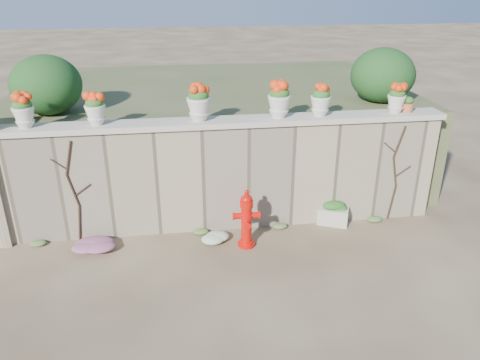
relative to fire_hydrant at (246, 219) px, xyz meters
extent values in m
plane|color=#4B3925|center=(-0.27, -0.98, -0.54)|extent=(80.00, 80.00, 0.00)
cube|color=gray|center=(-0.27, 0.82, 0.46)|extent=(8.00, 0.40, 2.00)
cube|color=beige|center=(-0.27, 0.82, 1.51)|extent=(8.10, 0.52, 0.10)
cube|color=#384C23|center=(-0.27, 4.02, 0.46)|extent=(9.00, 6.00, 2.00)
ellipsoid|color=#143814|center=(-3.47, 2.02, 2.01)|extent=(1.30, 1.30, 1.10)
ellipsoid|color=#143814|center=(3.13, 2.02, 2.01)|extent=(1.30, 1.30, 1.10)
cylinder|color=black|center=(-2.93, 0.60, -0.19)|extent=(0.12, 0.04, 0.70)
cylinder|color=black|center=(-2.96, 0.60, 0.46)|extent=(0.17, 0.04, 0.61)
cylinder|color=black|center=(-2.95, 0.60, 1.06)|extent=(0.18, 0.04, 0.61)
cylinder|color=black|center=(-2.79, 0.60, 0.46)|extent=(0.30, 0.02, 0.22)
cylinder|color=black|center=(-3.12, 0.60, 0.96)|extent=(0.25, 0.02, 0.21)
cylinder|color=black|center=(2.97, 0.60, -0.19)|extent=(0.12, 0.04, 0.70)
cylinder|color=black|center=(2.94, 0.60, 0.46)|extent=(0.17, 0.04, 0.61)
cylinder|color=black|center=(2.95, 0.60, 1.06)|extent=(0.18, 0.04, 0.61)
cylinder|color=black|center=(3.11, 0.60, 0.46)|extent=(0.30, 0.02, 0.22)
cylinder|color=black|center=(2.78, 0.60, 0.96)|extent=(0.25, 0.02, 0.21)
cylinder|color=red|center=(0.00, 0.00, -0.52)|extent=(0.31, 0.31, 0.05)
cylinder|color=red|center=(0.00, 0.00, -0.11)|extent=(0.19, 0.19, 0.68)
cylinder|color=red|center=(0.00, 0.00, 0.06)|extent=(0.23, 0.23, 0.04)
cylinder|color=red|center=(0.00, 0.00, 0.29)|extent=(0.23, 0.23, 0.13)
ellipsoid|color=red|center=(0.00, 0.00, 0.39)|extent=(0.21, 0.21, 0.15)
cylinder|color=red|center=(0.00, 0.00, 0.48)|extent=(0.08, 0.08, 0.11)
cylinder|color=red|center=(-0.15, 0.01, 0.06)|extent=(0.16, 0.11, 0.11)
cylinder|color=red|center=(0.15, 0.00, 0.06)|extent=(0.16, 0.11, 0.11)
cylinder|color=red|center=(0.00, -0.12, -0.05)|extent=(0.10, 0.11, 0.10)
cube|color=beige|center=(1.79, 0.57, -0.38)|extent=(0.65, 0.54, 0.33)
ellipsoid|color=#1E5119|center=(1.79, 0.57, -0.16)|extent=(0.51, 0.42, 0.17)
ellipsoid|color=#1E5119|center=(1.90, 0.57, -0.26)|extent=(0.60, 0.54, 0.57)
ellipsoid|color=#C527A2|center=(-2.70, 0.18, -0.42)|extent=(0.95, 0.63, 0.25)
ellipsoid|color=white|center=(-0.61, 0.16, -0.44)|extent=(0.56, 0.45, 0.20)
ellipsoid|color=#1E5119|center=(-3.59, 0.82, 1.94)|extent=(0.31, 0.31, 0.19)
ellipsoid|color=red|center=(-3.59, 0.82, 2.02)|extent=(0.27, 0.27, 0.19)
ellipsoid|color=#1E5119|center=(-2.45, 0.82, 1.93)|extent=(0.30, 0.30, 0.18)
ellipsoid|color=red|center=(-2.45, 0.82, 2.00)|extent=(0.26, 0.26, 0.19)
ellipsoid|color=#1E5119|center=(-0.71, 0.82, 2.00)|extent=(0.36, 0.36, 0.21)
ellipsoid|color=red|center=(-0.71, 0.82, 2.09)|extent=(0.31, 0.31, 0.22)
ellipsoid|color=#1E5119|center=(0.70, 0.82, 1.99)|extent=(0.35, 0.35, 0.21)
ellipsoid|color=red|center=(0.70, 0.82, 2.08)|extent=(0.31, 0.31, 0.22)
ellipsoid|color=#1E5119|center=(1.46, 0.82, 1.95)|extent=(0.31, 0.31, 0.19)
ellipsoid|color=red|center=(1.46, 0.82, 2.03)|extent=(0.27, 0.27, 0.20)
ellipsoid|color=#1E5119|center=(2.89, 0.82, 1.91)|extent=(0.29, 0.29, 0.17)
ellipsoid|color=red|center=(2.89, 0.82, 1.99)|extent=(0.25, 0.25, 0.18)
ellipsoid|color=#1E5119|center=(3.13, 0.82, 1.77)|extent=(0.19, 0.19, 0.13)
camera|label=1|loc=(-1.13, -7.08, 3.87)|focal=35.00mm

